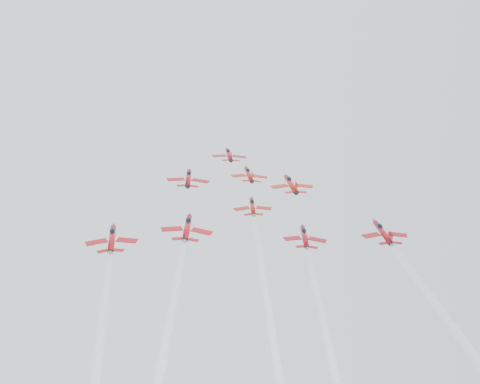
{
  "coord_description": "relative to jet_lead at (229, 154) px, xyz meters",
  "views": [
    {
      "loc": [
        -11.23,
        -118.4,
        124.36
      ],
      "look_at": [
        0.0,
        2.0,
        139.45
      ],
      "focal_mm": 40.0,
      "sensor_mm": 36.0,
      "label": 1
    }
  ],
  "objects": [
    {
      "name": "jet_lead",
      "position": [
        0.0,
        0.0,
        0.0
      ],
      "size": [
        9.97,
        12.92,
        7.64
      ],
      "rotation": [
        0.49,
        0.01,
        0.06
      ],
      "color": "#A30F1D"
    },
    {
      "name": "jet_row2_left",
      "position": [
        -11.3,
        -17.83,
        -9.55
      ],
      "size": [
        10.61,
        13.74,
        8.13
      ],
      "rotation": [
        0.49,
        0.05,
        -0.01
      ],
      "color": "#9D0E14"
    },
    {
      "name": "jet_row2_center",
      "position": [
        4.03,
        -14.77,
        -7.92
      ],
      "size": [
        9.54,
        12.36,
        7.31
      ],
      "rotation": [
        0.49,
        0.02,
        0.07
      ],
      "color": "#B11A10"
    },
    {
      "name": "jet_row2_right",
      "position": [
        13.74,
        -20.75,
        -11.11
      ],
      "size": [
        10.65,
        13.8,
        8.17
      ],
      "rotation": [
        0.49,
        -0.04,
        0.04
      ],
      "color": "#AE1F10"
    },
    {
      "name": "jet_center",
      "position": [
        2.76,
        -69.66,
        -37.4
      ],
      "size": [
        8.48,
        81.53,
        44.38
      ],
      "rotation": [
        0.49,
        -0.03,
        -0.07
      ],
      "color": "#A41B0F"
    },
    {
      "name": "jet_rear_right",
      "position": [
        11.31,
        -82.9,
        -44.49
      ],
      "size": [
        8.48,
        81.55,
        44.39
      ],
      "rotation": [
        0.49,
        0.05,
        -0.08
      ],
      "color": "maroon"
    }
  ]
}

